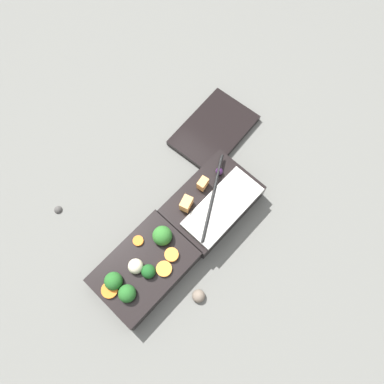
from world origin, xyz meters
name	(u,v)px	position (x,y,z in m)	size (l,w,h in m)	color
ground_plane	(179,240)	(0.00, 0.00, 0.00)	(3.00, 3.00, 0.00)	slate
bento_tray_vegetable	(144,268)	(-0.10, 0.01, 0.03)	(0.21, 0.14, 0.08)	black
bento_tray_rice	(213,203)	(0.11, 0.00, 0.03)	(0.21, 0.14, 0.08)	black
bento_lid	(214,130)	(0.26, 0.13, 0.01)	(0.21, 0.14, 0.02)	black
pebble_0	(199,296)	(-0.06, -0.12, 0.01)	(0.03, 0.03, 0.03)	#7A6B5B
pebble_1	(58,209)	(-0.14, 0.26, 0.00)	(0.02, 0.02, 0.02)	#474442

